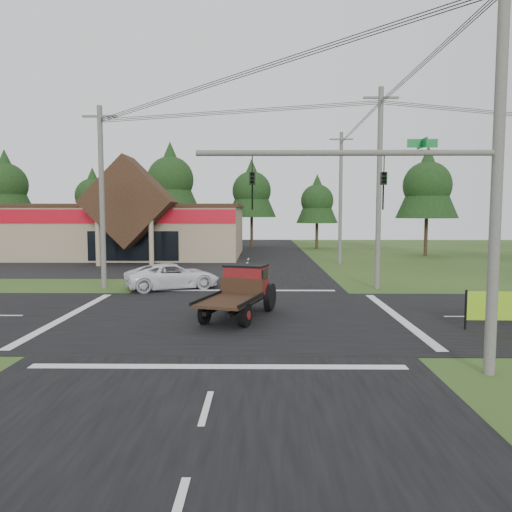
{
  "coord_description": "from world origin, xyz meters",
  "views": [
    {
      "loc": [
        1.25,
        -20.92,
        4.43
      ],
      "look_at": [
        0.97,
        4.53,
        2.2
      ],
      "focal_mm": 35.0,
      "sensor_mm": 36.0,
      "label": 1
    }
  ],
  "objects": [
    {
      "name": "utility_pole_ne",
      "position": [
        8.0,
        8.0,
        5.89
      ],
      "size": [
        2.0,
        0.3,
        11.5
      ],
      "color": "#595651",
      "rests_on": "ground"
    },
    {
      "name": "road_ns",
      "position": [
        0.0,
        0.0,
        0.01
      ],
      "size": [
        12.0,
        120.0,
        0.02
      ],
      "primitive_type": "cube",
      "color": "black",
      "rests_on": "ground"
    },
    {
      "name": "utility_pole_nw",
      "position": [
        -8.0,
        8.0,
        5.39
      ],
      "size": [
        2.0,
        0.3,
        10.5
      ],
      "color": "#595651",
      "rests_on": "ground"
    },
    {
      "name": "utility_pole_n",
      "position": [
        8.0,
        22.0,
        5.74
      ],
      "size": [
        2.0,
        0.3,
        11.2
      ],
      "color": "#595651",
      "rests_on": "ground"
    },
    {
      "name": "white_pickup",
      "position": [
        -3.91,
        7.67,
        0.75
      ],
      "size": [
        5.92,
        4.46,
        1.49
      ],
      "primitive_type": "imported",
      "rotation": [
        0.0,
        0.0,
        1.99
      ],
      "color": "white",
      "rests_on": "ground"
    },
    {
      "name": "antique_flatbed_truck",
      "position": [
        0.26,
        -0.27,
        1.09
      ],
      "size": [
        3.43,
        5.59,
        2.19
      ],
      "primitive_type": null,
      "rotation": [
        0.0,
        0.0,
        -0.29
      ],
      "color": "#62130E",
      "rests_on": "ground"
    },
    {
      "name": "parking_apron",
      "position": [
        -14.0,
        19.0,
        0.01
      ],
      "size": [
        28.0,
        14.0,
        0.02
      ],
      "primitive_type": "cube",
      "color": "black",
      "rests_on": "ground"
    },
    {
      "name": "tree_row_e",
      "position": [
        8.0,
        40.0,
        6.03
      ],
      "size": [
        5.04,
        5.04,
        9.09
      ],
      "color": "#332316",
      "rests_on": "ground"
    },
    {
      "name": "ground",
      "position": [
        0.0,
        0.0,
        0.0
      ],
      "size": [
        120.0,
        120.0,
        0.0
      ],
      "primitive_type": "plane",
      "color": "#2E4619",
      "rests_on": "ground"
    },
    {
      "name": "utility_pole_nr",
      "position": [
        7.5,
        -7.5,
        5.64
      ],
      "size": [
        2.0,
        0.3,
        11.0
      ],
      "color": "#595651",
      "rests_on": "ground"
    },
    {
      "name": "cvs_building",
      "position": [
        -15.7,
        29.57,
        2.78
      ],
      "size": [
        30.4,
        18.2,
        9.19
      ],
      "color": "#9A8A68",
      "rests_on": "ground"
    },
    {
      "name": "tree_row_b",
      "position": [
        -20.0,
        42.0,
        6.7
      ],
      "size": [
        5.6,
        5.6,
        10.1
      ],
      "color": "#332316",
      "rests_on": "ground"
    },
    {
      "name": "tree_row_c",
      "position": [
        -10.0,
        41.0,
        8.72
      ],
      "size": [
        7.28,
        7.28,
        13.13
      ],
      "color": "#332316",
      "rests_on": "ground"
    },
    {
      "name": "tree_side_ne",
      "position": [
        18.0,
        30.0,
        7.38
      ],
      "size": [
        6.16,
        6.16,
        11.11
      ],
      "color": "#332316",
      "rests_on": "ground"
    },
    {
      "name": "road_ew",
      "position": [
        0.0,
        0.0,
        0.01
      ],
      "size": [
        120.0,
        12.0,
        0.02
      ],
      "primitive_type": "cube",
      "color": "black",
      "rests_on": "ground"
    },
    {
      "name": "tree_row_d",
      "position": [
        0.0,
        42.0,
        7.38
      ],
      "size": [
        6.16,
        6.16,
        11.11
      ],
      "color": "#332316",
      "rests_on": "ground"
    },
    {
      "name": "traffic_signal_mast",
      "position": [
        5.82,
        -7.5,
        4.43
      ],
      "size": [
        8.12,
        0.24,
        7.0
      ],
      "color": "#595651",
      "rests_on": "ground"
    },
    {
      "name": "tree_row_a",
      "position": [
        -30.0,
        40.0,
        8.05
      ],
      "size": [
        6.72,
        6.72,
        12.12
      ],
      "color": "#332316",
      "rests_on": "ground"
    }
  ]
}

